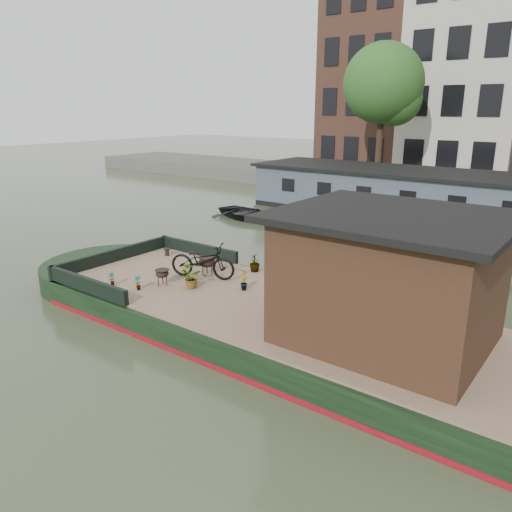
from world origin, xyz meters
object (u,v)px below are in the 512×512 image
Objects in this scene: bicycle at (203,261)px; brazier_front at (162,277)px; potted_plant_a at (138,283)px; brazier_rear at (207,266)px; dinghy at (247,211)px; cabin at (389,277)px.

brazier_front is (-0.41, -1.01, -0.25)m from bicycle.
potted_plant_a is (-0.63, -1.60, -0.27)m from bicycle.
brazier_rear is at bearing 75.21° from brazier_front.
brazier_rear is at bearing -133.19° from dinghy.
brazier_rear reaches higher than dinghy.
brazier_rear is (-5.22, 0.74, -1.00)m from cabin.
cabin is at bearing -116.30° from dinghy.
bicycle reaches higher than potted_plant_a.
brazier_front is 0.86× the size of brazier_rear.
bicycle is 1.74m from potted_plant_a.
brazier_front is at bearing -104.79° from brazier_rear.
brazier_rear is at bearing -1.68° from bicycle.
cabin is 13.96m from dinghy.
cabin is at bearing -8.04° from brazier_rear.
brazier_rear is (-0.08, 0.25, -0.22)m from bicycle.
bicycle is at bearing 174.58° from cabin.
brazier_rear is (0.55, 1.85, 0.05)m from potted_plant_a.
brazier_rear is 0.14× the size of dinghy.
potted_plant_a is 0.11× the size of dinghy.
potted_plant_a is at bearing -169.13° from cabin.
cabin is 5.97m from potted_plant_a.
cabin is 5.22m from bicycle.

